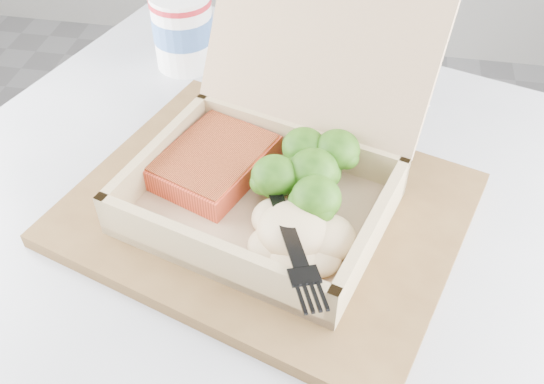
% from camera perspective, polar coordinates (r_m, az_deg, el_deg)
% --- Properties ---
extents(cafe_table, '(0.92, 0.92, 0.70)m').
position_cam_1_polar(cafe_table, '(0.75, -1.61, -12.34)').
color(cafe_table, black).
rests_on(cafe_table, floor).
extents(serving_tray, '(0.44, 0.39, 0.02)m').
position_cam_1_polar(serving_tray, '(0.60, -0.47, -1.60)').
color(serving_tray, brown).
rests_on(serving_tray, cafe_table).
extents(takeout_container, '(0.31, 0.33, 0.21)m').
position_cam_1_polar(takeout_container, '(0.59, 0.78, 4.47)').
color(takeout_container, tan).
rests_on(takeout_container, serving_tray).
extents(salmon_fillet, '(0.13, 0.14, 0.02)m').
position_cam_1_polar(salmon_fillet, '(0.61, -5.44, 2.80)').
color(salmon_fillet, '#E5492C').
rests_on(salmon_fillet, takeout_container).
extents(broccoli_pile, '(0.13, 0.13, 0.05)m').
position_cam_1_polar(broccoli_pile, '(0.58, 3.86, 1.36)').
color(broccoli_pile, '#41801C').
rests_on(broccoli_pile, takeout_container).
extents(mashed_potatoes, '(0.11, 0.09, 0.04)m').
position_cam_1_polar(mashed_potatoes, '(0.54, 2.06, -3.59)').
color(mashed_potatoes, '#CFB486').
rests_on(mashed_potatoes, takeout_container).
extents(plastic_fork, '(0.08, 0.17, 0.02)m').
position_cam_1_polar(plastic_fork, '(0.54, 0.79, -1.24)').
color(plastic_fork, black).
rests_on(plastic_fork, mashed_potatoes).
extents(paper_cup, '(0.08, 0.08, 0.10)m').
position_cam_1_polar(paper_cup, '(0.81, -8.40, 15.03)').
color(paper_cup, white).
rests_on(paper_cup, cafe_table).
extents(receipt, '(0.13, 0.15, 0.00)m').
position_cam_1_polar(receipt, '(0.74, 9.60, 7.06)').
color(receipt, white).
rests_on(receipt, cafe_table).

